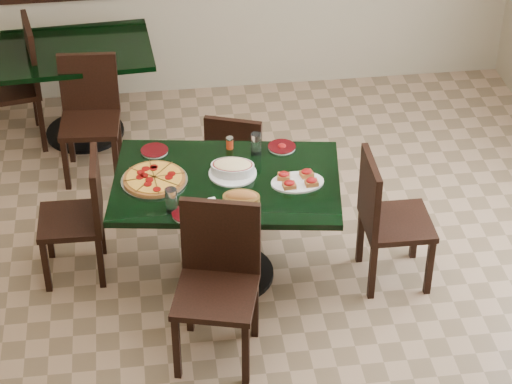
{
  "coord_description": "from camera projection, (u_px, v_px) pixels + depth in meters",
  "views": [
    {
      "loc": [
        -0.59,
        -4.64,
        4.19
      ],
      "look_at": [
        0.02,
        0.0,
        0.85
      ],
      "focal_mm": 70.0,
      "sensor_mm": 36.0,
      "label": 1
    }
  ],
  "objects": [
    {
      "name": "back_table",
      "position": [
        79.0,
        75.0,
        7.56
      ],
      "size": [
        1.16,
        0.88,
        0.75
      ],
      "rotation": [
        0.0,
        0.0,
        0.06
      ],
      "color": "black",
      "rests_on": "floor"
    },
    {
      "name": "chair_left",
      "position": [
        82.0,
        211.0,
        6.22
      ],
      "size": [
        0.41,
        0.41,
        0.86
      ],
      "rotation": [
        0.0,
        0.0,
        -1.59
      ],
      "color": "black",
      "rests_on": "floor"
    },
    {
      "name": "bruschetta_platter",
      "position": [
        298.0,
        180.0,
        5.98
      ],
      "size": [
        0.33,
        0.23,
        0.05
      ],
      "rotation": [
        0.0,
        0.0,
        0.03
      ],
      "color": "silver",
      "rests_on": "main_table"
    },
    {
      "name": "pepper_shaker",
      "position": [
        230.0,
        143.0,
        6.28
      ],
      "size": [
        0.05,
        0.05,
        0.08
      ],
      "color": "#C33A14",
      "rests_on": "main_table"
    },
    {
      "name": "side_plate_near",
      "position": [
        188.0,
        214.0,
        5.73
      ],
      "size": [
        0.18,
        0.18,
        0.02
      ],
      "rotation": [
        0.0,
        0.0,
        -0.47
      ],
      "color": "silver",
      "rests_on": "main_table"
    },
    {
      "name": "pepperoni_pizza",
      "position": [
        154.0,
        179.0,
        6.0
      ],
      "size": [
        0.4,
        0.4,
        0.04
      ],
      "rotation": [
        0.0,
        0.0,
        0.11
      ],
      "color": "silver",
      "rests_on": "main_table"
    },
    {
      "name": "back_chair_left",
      "position": [
        18.0,
        77.0,
        7.46
      ],
      "size": [
        0.53,
        0.53,
        0.99
      ],
      "rotation": [
        0.0,
        0.0,
        -1.4
      ],
      "color": "black",
      "rests_on": "floor"
    },
    {
      "name": "side_plate_far_r",
      "position": [
        282.0,
        147.0,
        6.31
      ],
      "size": [
        0.18,
        0.18,
        0.03
      ],
      "rotation": [
        0.0,
        0.0,
        -0.22
      ],
      "color": "silver",
      "rests_on": "main_table"
    },
    {
      "name": "chair_far",
      "position": [
        237.0,
        159.0,
        6.75
      ],
      "size": [
        0.49,
        0.49,
        0.82
      ],
      "rotation": [
        0.0,
        0.0,
        2.79
      ],
      "color": "black",
      "rests_on": "floor"
    },
    {
      "name": "main_table",
      "position": [
        227.0,
        204.0,
        6.13
      ],
      "size": [
        1.48,
        1.07,
        0.75
      ],
      "rotation": [
        0.0,
        0.0,
        -0.15
      ],
      "color": "black",
      "rests_on": "floor"
    },
    {
      "name": "back_chair_near",
      "position": [
        90.0,
        110.0,
        7.18
      ],
      "size": [
        0.45,
        0.45,
        0.9
      ],
      "rotation": [
        0.0,
        0.0,
        -0.07
      ],
      "color": "black",
      "rests_on": "floor"
    },
    {
      "name": "napkin_setting",
      "position": [
        206.0,
        208.0,
        5.79
      ],
      "size": [
        0.2,
        0.2,
        0.01
      ],
      "rotation": [
        0.0,
        0.0,
        0.27
      ],
      "color": "white",
      "rests_on": "main_table"
    },
    {
      "name": "chair_right",
      "position": [
        385.0,
        214.0,
        6.15
      ],
      "size": [
        0.43,
        0.43,
        0.9
      ],
      "rotation": [
        0.0,
        0.0,
        1.56
      ],
      "color": "black",
      "rests_on": "floor"
    },
    {
      "name": "bread_basket",
      "position": [
        241.0,
        199.0,
        5.8
      ],
      "size": [
        0.24,
        0.19,
        0.09
      ],
      "rotation": [
        0.0,
        0.0,
        -0.18
      ],
      "color": "brown",
      "rests_on": "main_table"
    },
    {
      "name": "water_glass_a",
      "position": [
        256.0,
        144.0,
        6.22
      ],
      "size": [
        0.07,
        0.07,
        0.14
      ],
      "primitive_type": "cylinder",
      "color": "silver",
      "rests_on": "main_table"
    },
    {
      "name": "side_plate_far_l",
      "position": [
        155.0,
        151.0,
        6.27
      ],
      "size": [
        0.17,
        0.17,
        0.02
      ],
      "rotation": [
        0.0,
        0.0,
        -0.44
      ],
      "color": "silver",
      "rests_on": "main_table"
    },
    {
      "name": "water_glass_b",
      "position": [
        171.0,
        200.0,
        5.73
      ],
      "size": [
        0.07,
        0.07,
        0.15
      ],
      "primitive_type": "cylinder",
      "color": "silver",
      "rests_on": "main_table"
    },
    {
      "name": "room_shell",
      "position": [
        364.0,
        5.0,
        7.06
      ],
      "size": [
        5.5,
        5.5,
        5.5
      ],
      "color": "white",
      "rests_on": "floor"
    },
    {
      "name": "floor",
      "position": [
        253.0,
        303.0,
        6.24
      ],
      "size": [
        5.5,
        5.5,
        0.0
      ],
      "primitive_type": "plane",
      "color": "#8A6B4F",
      "rests_on": "ground"
    },
    {
      "name": "lasagna_casserole",
      "position": [
        233.0,
        168.0,
        6.05
      ],
      "size": [
        0.29,
        0.29,
        0.09
      ],
      "rotation": [
        0.0,
        0.0,
        -0.18
      ],
      "color": "silver",
      "rests_on": "main_table"
    },
    {
      "name": "chair_near",
      "position": [
        218.0,
        274.0,
        5.62
      ],
      "size": [
        0.55,
        0.55,
        0.97
      ],
      "rotation": [
        0.0,
        0.0,
        -0.26
      ],
      "color": "black",
      "rests_on": "floor"
    }
  ]
}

